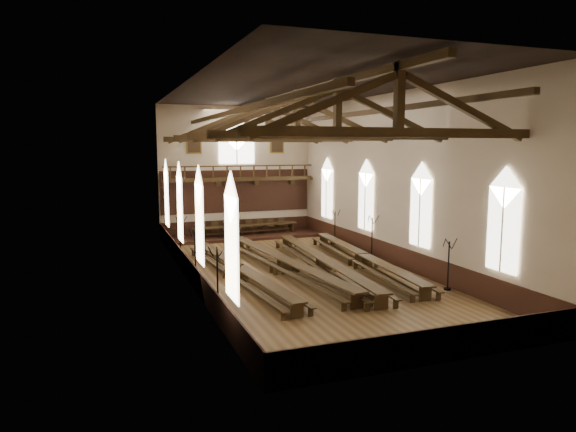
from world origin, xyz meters
The scene contains 21 objects.
ground centered at (0.00, 0.00, 0.00)m, with size 26.00×26.00×0.00m, color brown.
room_walls centered at (0.00, 0.00, 6.46)m, with size 26.00×26.00×26.00m.
wainscot_band centered at (0.00, 0.00, 0.60)m, with size 12.00×26.00×1.20m.
side_windows centered at (0.00, 0.00, 3.74)m, with size 11.85×19.80×4.50m.
end_window centered at (0.00, 12.90, 7.22)m, with size 2.80×0.12×3.80m.
minstrels_gallery centered at (0.00, 12.66, 3.91)m, with size 11.80×1.24×3.70m.
portraits centered at (0.00, 12.90, 7.10)m, with size 7.75×0.09×1.45m.
roof_trusses centered at (0.00, 0.00, 8.22)m, with size 11.70×25.70×2.80m.
refectory_row_a centered at (-3.46, -0.53, 0.54)m, with size 2.10×14.39×0.74m.
refectory_row_b centered at (-0.72, 0.04, 0.59)m, with size 2.41×15.14×0.82m.
refectory_row_c centered at (1.42, -0.48, 0.58)m, with size 2.10×14.97×0.80m.
refectory_row_d centered at (4.07, -0.23, 0.56)m, with size 2.20×14.72×0.77m.
dais centered at (0.28, 11.40, 0.10)m, with size 11.40×3.10×0.21m, color #33180F.
high_table centered at (0.28, 11.40, 0.86)m, with size 8.24×1.60×0.77m.
high_chairs centered at (0.28, 12.20, 0.80)m, with size 6.82×0.52×1.08m.
candelabrum_left_near centered at (-5.55, -4.99, 0.84)m, with size 0.83×0.78×2.75m.
candelabrum_left_mid centered at (-5.55, 0.38, 0.81)m, with size 0.76×0.81×2.66m.
candelabrum_left_far centered at (-5.55, 5.63, 0.80)m, with size 0.72×0.81×2.65m.
candelabrum_right_near centered at (5.55, -5.97, 0.77)m, with size 0.73×0.77×2.53m.
candelabrum_right_mid centered at (5.55, 1.47, 0.83)m, with size 0.78×0.83×2.73m.
candelabrum_right_far centered at (5.55, 6.77, 0.75)m, with size 0.74×0.72×2.47m.
Camera 1 is at (-10.08, -26.00, 6.90)m, focal length 32.00 mm.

